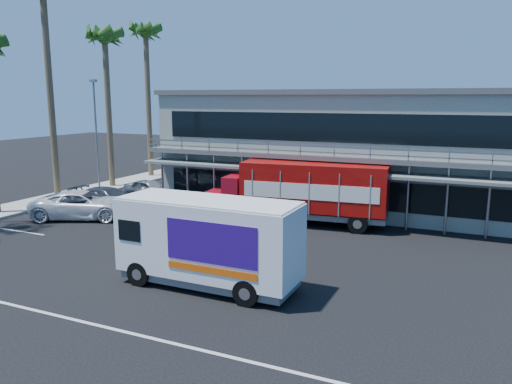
% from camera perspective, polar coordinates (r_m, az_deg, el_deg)
% --- Properties ---
extents(ground, '(120.00, 120.00, 0.00)m').
position_cam_1_polar(ground, '(21.37, -8.44, -8.06)').
color(ground, black).
rests_on(ground, ground).
extents(building, '(22.40, 12.00, 7.30)m').
position_cam_1_polar(building, '(33.03, 10.19, 5.04)').
color(building, gray).
rests_on(building, ground).
extents(curb_strip, '(3.00, 32.00, 0.16)m').
position_cam_1_polar(curb_strip, '(35.40, -23.77, -1.19)').
color(curb_strip, '#A5A399').
rests_on(curb_strip, ground).
extents(palm_d, '(2.80, 2.80, 14.75)m').
position_cam_1_polar(palm_d, '(36.72, -23.13, 19.27)').
color(palm_d, brown).
rests_on(palm_d, ground).
extents(palm_e, '(2.80, 2.80, 12.25)m').
position_cam_1_polar(palm_e, '(39.69, -16.87, 15.70)').
color(palm_e, brown).
rests_on(palm_e, ground).
extents(palm_f, '(2.80, 2.80, 13.25)m').
position_cam_1_polar(palm_f, '(44.30, -12.47, 16.51)').
color(palm_f, brown).
rests_on(palm_f, ground).
extents(light_pole_far, '(0.50, 0.25, 8.09)m').
position_cam_1_polar(light_pole_far, '(37.76, -17.80, 6.69)').
color(light_pole_far, gray).
rests_on(light_pole_far, ground).
extents(red_truck, '(10.28, 3.35, 3.40)m').
position_cam_1_polar(red_truck, '(27.30, 5.23, 0.20)').
color(red_truck, maroon).
rests_on(red_truck, ground).
extents(white_van, '(6.71, 2.37, 3.27)m').
position_cam_1_polar(white_van, '(18.25, -5.47, -5.59)').
color(white_van, white).
rests_on(white_van, ground).
extents(parked_car_c, '(6.26, 4.76, 1.58)m').
position_cam_1_polar(parked_car_c, '(30.27, -19.15, -1.39)').
color(parked_car_c, white).
rests_on(parked_car_c, ground).
extents(parked_car_d, '(4.98, 2.25, 1.41)m').
position_cam_1_polar(parked_car_d, '(31.84, -16.48, -0.81)').
color(parked_car_d, '#2B2F3A').
rests_on(parked_car_d, ground).
extents(parked_car_e, '(3.97, 1.92, 1.31)m').
position_cam_1_polar(parked_car_e, '(34.99, -12.09, 0.32)').
color(parked_car_e, gray).
rests_on(parked_car_e, ground).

